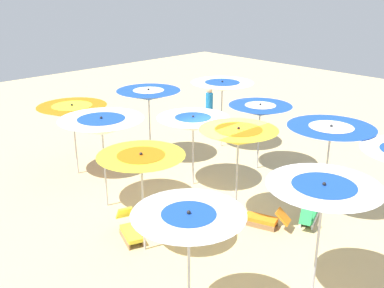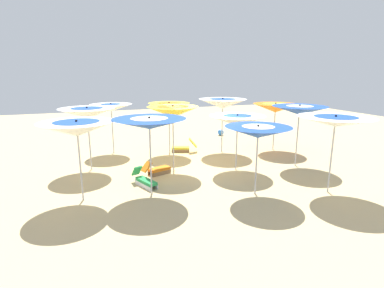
{
  "view_description": "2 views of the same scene",
  "coord_description": "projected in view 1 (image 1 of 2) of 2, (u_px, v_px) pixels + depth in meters",
  "views": [
    {
      "loc": [
        -8.3,
        -7.73,
        5.91
      ],
      "look_at": [
        0.15,
        1.03,
        1.44
      ],
      "focal_mm": 42.05,
      "sensor_mm": 36.0,
      "label": 1
    },
    {
      "loc": [
        10.61,
        -4.27,
        3.79
      ],
      "look_at": [
        -0.71,
        -0.16,
        0.88
      ],
      "focal_mm": 28.4,
      "sensor_mm": 36.0,
      "label": 2
    }
  ],
  "objects": [
    {
      "name": "beach_umbrella_6",
      "position": [
        238.0,
        137.0,
        10.95
      ],
      "size": [
        1.95,
        1.95,
        2.56
      ],
      "color": "#B2B2B7",
      "rests_on": "ground"
    },
    {
      "name": "lounger_2",
      "position": [
        309.0,
        215.0,
        11.57
      ],
      "size": [
        1.23,
        0.71,
        0.59
      ],
      "rotation": [
        0.0,
        0.0,
        6.64
      ],
      "color": "silver",
      "rests_on": "ground"
    },
    {
      "name": "beach_umbrella_5",
      "position": [
        193.0,
        124.0,
        13.14
      ],
      "size": [
        2.13,
        2.13,
        2.2
      ],
      "color": "#B2B2B7",
      "rests_on": "ground"
    },
    {
      "name": "beach_umbrella_0",
      "position": [
        72.0,
        112.0,
        13.86
      ],
      "size": [
        2.13,
        2.13,
        2.32
      ],
      "color": "#B2B2B7",
      "rests_on": "ground"
    },
    {
      "name": "lounger_1",
      "position": [
        130.0,
        230.0,
        10.86
      ],
      "size": [
        0.75,
        1.25,
        0.66
      ],
      "rotation": [
        0.0,
        0.0,
        4.37
      ],
      "color": "olive",
      "rests_on": "ground"
    },
    {
      "name": "beach_umbrella_8",
      "position": [
        222.0,
        86.0,
        16.16
      ],
      "size": [
        2.26,
        2.26,
        2.5
      ],
      "color": "#B2B2B7",
      "rests_on": "ground"
    },
    {
      "name": "beach_umbrella_7",
      "position": [
        323.0,
        195.0,
        8.15
      ],
      "size": [
        2.11,
        2.11,
        2.49
      ],
      "color": "#B2B2B7",
      "rests_on": "ground"
    },
    {
      "name": "beach_umbrella_3",
      "position": [
        189.0,
        223.0,
        7.41
      ],
      "size": [
        1.92,
        1.92,
        2.36
      ],
      "color": "#B2B2B7",
      "rests_on": "ground"
    },
    {
      "name": "beach_umbrella_2",
      "position": [
        141.0,
        163.0,
        9.71
      ],
      "size": [
        1.92,
        1.92,
        2.42
      ],
      "color": "#B2B2B7",
      "rests_on": "ground"
    },
    {
      "name": "beach_umbrella_4",
      "position": [
        149.0,
        95.0,
        14.99
      ],
      "size": [
        2.14,
        2.14,
        2.51
      ],
      "color": "#B2B2B7",
      "rests_on": "ground"
    },
    {
      "name": "beach_umbrella_9",
      "position": [
        260.0,
        110.0,
        14.29
      ],
      "size": [
        2.02,
        2.02,
        2.22
      ],
      "color": "#B2B2B7",
      "rests_on": "ground"
    },
    {
      "name": "beach_umbrella_1",
      "position": [
        102.0,
        126.0,
        11.7
      ],
      "size": [
        2.22,
        2.22,
        2.58
      ],
      "color": "#B2B2B7",
      "rests_on": "ground"
    },
    {
      "name": "beach_umbrella_10",
      "position": [
        331.0,
        133.0,
        11.39
      ],
      "size": [
        2.22,
        2.22,
        2.47
      ],
      "color": "#B2B2B7",
      "rests_on": "ground"
    },
    {
      "name": "beachgoer_0",
      "position": [
        209.0,
        108.0,
        18.31
      ],
      "size": [
        0.3,
        0.3,
        1.83
      ],
      "rotation": [
        0.0,
        0.0,
        5.36
      ],
      "color": "#D8A87F",
      "rests_on": "ground"
    },
    {
      "name": "lounger_0",
      "position": [
        265.0,
        219.0,
        11.37
      ],
      "size": [
        0.72,
        1.19,
        0.56
      ],
      "rotation": [
        0.0,
        0.0,
        8.19
      ],
      "color": "olive",
      "rests_on": "ground"
    },
    {
      "name": "ground",
      "position": [
        213.0,
        203.0,
        12.68
      ],
      "size": [
        39.68,
        39.68,
        0.04
      ],
      "primitive_type": "cube",
      "color": "#D1B57F"
    }
  ]
}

